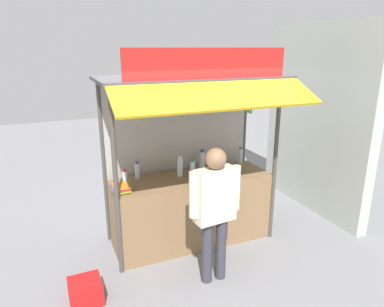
# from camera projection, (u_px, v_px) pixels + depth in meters

# --- Properties ---
(ground_plane) EXTENTS (20.00, 20.00, 0.00)m
(ground_plane) POSITION_uv_depth(u_px,v_px,m) (192.00, 240.00, 5.17)
(ground_plane) COLOR gray
(stall_counter) EXTENTS (2.25, 0.73, 0.99)m
(stall_counter) POSITION_uv_depth(u_px,v_px,m) (192.00, 209.00, 5.03)
(stall_counter) COLOR olive
(stall_counter) RESTS_ON ground
(stall_structure) EXTENTS (2.45, 1.60, 2.74)m
(stall_structure) POSITION_uv_depth(u_px,v_px,m) (188.00, 128.00, 4.80)
(stall_structure) COLOR #4C4742
(stall_structure) RESTS_ON ground
(water_bottle_mid_left) EXTENTS (0.07, 0.07, 0.25)m
(water_bottle_mid_left) POSITION_uv_depth(u_px,v_px,m) (192.00, 169.00, 4.89)
(water_bottle_mid_left) COLOR silver
(water_bottle_mid_left) RESTS_ON stall_counter
(water_bottle_rear_center) EXTENTS (0.08, 0.08, 0.27)m
(water_bottle_rear_center) POSITION_uv_depth(u_px,v_px,m) (240.00, 156.00, 5.43)
(water_bottle_rear_center) COLOR silver
(water_bottle_rear_center) RESTS_ON stall_counter
(water_bottle_center) EXTENTS (0.08, 0.08, 0.29)m
(water_bottle_center) POSITION_uv_depth(u_px,v_px,m) (180.00, 167.00, 4.90)
(water_bottle_center) COLOR silver
(water_bottle_center) RESTS_ON stall_counter
(water_bottle_far_right) EXTENTS (0.09, 0.09, 0.31)m
(water_bottle_far_right) POSITION_uv_depth(u_px,v_px,m) (202.00, 160.00, 5.16)
(water_bottle_far_right) COLOR silver
(water_bottle_far_right) RESTS_ON stall_counter
(water_bottle_right) EXTENTS (0.07, 0.07, 0.24)m
(water_bottle_right) POSITION_uv_depth(u_px,v_px,m) (137.00, 170.00, 4.83)
(water_bottle_right) COLOR silver
(water_bottle_right) RESTS_ON stall_counter
(water_bottle_front_right) EXTENTS (0.06, 0.06, 0.23)m
(water_bottle_front_right) POSITION_uv_depth(u_px,v_px,m) (125.00, 178.00, 4.55)
(water_bottle_front_right) COLOR silver
(water_bottle_front_right) RESTS_ON stall_counter
(magazine_stack_mid_right) EXTENTS (0.24, 0.27, 0.08)m
(magazine_stack_mid_right) POSITION_uv_depth(u_px,v_px,m) (121.00, 189.00, 4.38)
(magazine_stack_mid_right) COLOR purple
(magazine_stack_mid_right) RESTS_ON stall_counter
(magazine_stack_back_right) EXTENTS (0.24, 0.31, 0.07)m
(magazine_stack_back_right) POSITION_uv_depth(u_px,v_px,m) (228.00, 170.00, 5.06)
(magazine_stack_back_right) COLOR green
(magazine_stack_back_right) RESTS_ON stall_counter
(banana_bunch_inner_left) EXTENTS (0.10, 0.10, 0.33)m
(banana_bunch_inner_left) POSITION_uv_depth(u_px,v_px,m) (249.00, 107.00, 4.39)
(banana_bunch_inner_left) COLOR #332D23
(banana_bunch_leftmost) EXTENTS (0.11, 0.11, 0.30)m
(banana_bunch_leftmost) POSITION_uv_depth(u_px,v_px,m) (138.00, 113.00, 3.86)
(banana_bunch_leftmost) COLOR #332D23
(banana_bunch_rightmost) EXTENTS (0.09, 0.09, 0.22)m
(banana_bunch_rightmost) POSITION_uv_depth(u_px,v_px,m) (221.00, 102.00, 4.22)
(banana_bunch_rightmost) COLOR #332D23
(vendor_person) EXTENTS (0.64, 0.25, 1.68)m
(vendor_person) POSITION_uv_depth(u_px,v_px,m) (215.00, 204.00, 4.01)
(vendor_person) COLOR #383842
(vendor_person) RESTS_ON ground
(plastic_crate) EXTENTS (0.36, 0.36, 0.25)m
(plastic_crate) POSITION_uv_depth(u_px,v_px,m) (85.00, 291.00, 3.90)
(plastic_crate) COLOR red
(plastic_crate) RESTS_ON ground
(neighbour_wall) EXTENTS (0.20, 2.40, 3.13)m
(neighbour_wall) POSITION_uv_depth(u_px,v_px,m) (316.00, 120.00, 5.87)
(neighbour_wall) COLOR beige
(neighbour_wall) RESTS_ON ground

